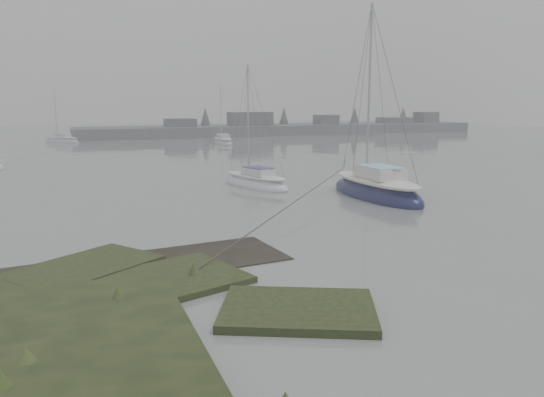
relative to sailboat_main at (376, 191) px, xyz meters
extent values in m
plane|color=slate|center=(-10.32, 18.02, -0.32)|extent=(160.00, 160.00, 0.00)
cube|color=#4C4F51|center=(15.68, 50.02, 0.28)|extent=(60.00, 8.00, 1.60)
cube|color=#424247|center=(-0.32, 49.02, 1.08)|extent=(4.00, 3.00, 2.20)
cube|color=#424247|center=(9.68, 49.02, 1.48)|extent=(6.00, 3.00, 3.00)
cube|color=#424247|center=(21.68, 49.02, 1.23)|extent=(3.00, 3.00, 2.50)
cube|color=#424247|center=(33.68, 49.02, 0.98)|extent=(5.00, 3.00, 2.00)
cube|color=#424247|center=(39.68, 49.02, 1.38)|extent=(3.00, 3.00, 2.80)
cone|color=#384238|center=(3.68, 51.02, 1.88)|extent=(2.00, 2.00, 3.50)
cone|color=#384238|center=(15.68, 51.02, 1.88)|extent=(2.00, 2.00, 3.50)
cone|color=#384238|center=(27.68, 51.02, 1.88)|extent=(2.00, 2.00, 3.50)
cone|color=#384238|center=(36.68, 51.02, 1.88)|extent=(2.00, 2.00, 3.50)
ellipsoid|color=#0C1037|center=(0.00, 0.02, -0.20)|extent=(2.50, 7.39, 1.79)
ellipsoid|color=silver|center=(0.00, 0.02, 0.52)|extent=(2.01, 6.44, 0.50)
cube|color=silver|center=(0.00, -0.30, 0.96)|extent=(1.61, 2.54, 0.53)
cube|color=#90C3E5|center=(0.00, -0.30, 1.26)|extent=(1.50, 2.33, 0.08)
cylinder|color=#939399|center=(-0.01, 0.96, 5.09)|extent=(0.12, 0.12, 8.41)
cylinder|color=#939399|center=(0.01, -0.51, 1.26)|extent=(0.13, 2.95, 0.09)
ellipsoid|color=silver|center=(-4.66, 5.30, -0.23)|extent=(3.38, 5.52, 1.27)
ellipsoid|color=silver|center=(-4.66, 5.30, 0.28)|extent=(2.83, 4.76, 0.36)
cube|color=silver|center=(-4.58, 5.09, 0.59)|extent=(1.66, 2.07, 0.37)
cube|color=navy|center=(-4.58, 5.09, 0.80)|extent=(1.54, 1.90, 0.06)
cylinder|color=#939399|center=(-4.89, 5.93, 3.53)|extent=(0.08, 0.08, 5.99)
cylinder|color=#939399|center=(-4.53, 4.95, 0.80)|extent=(0.77, 2.00, 0.07)
ellipsoid|color=#AEB4B8|center=(1.88, 35.56, -0.23)|extent=(1.76, 5.25, 1.27)
ellipsoid|color=silver|center=(1.88, 35.56, 0.28)|extent=(1.41, 4.58, 0.36)
cube|color=silver|center=(1.88, 35.34, 0.59)|extent=(1.14, 1.81, 0.37)
cube|color=silver|center=(1.88, 35.34, 0.80)|extent=(1.06, 1.65, 0.06)
cylinder|color=#939399|center=(1.89, 36.24, 3.54)|extent=(0.08, 0.08, 5.99)
cylinder|color=#939399|center=(1.88, 35.19, 0.80)|extent=(0.08, 2.10, 0.07)
ellipsoid|color=silver|center=(-15.35, 44.97, -0.24)|extent=(4.64, 4.43, 1.17)
ellipsoid|color=white|center=(-15.35, 44.97, 0.23)|extent=(3.97, 3.78, 0.33)
cube|color=white|center=(-15.19, 44.84, 0.52)|extent=(1.92, 1.88, 0.35)
cube|color=silver|center=(-15.19, 44.84, 0.71)|extent=(1.77, 1.74, 0.06)
cylinder|color=#939399|center=(-15.81, 45.39, 3.23)|extent=(0.08, 0.08, 5.52)
cylinder|color=#939399|center=(-15.09, 44.74, 0.71)|extent=(1.47, 1.35, 0.06)
camera|label=1|loc=(-14.48, -23.01, 4.50)|focal=35.00mm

